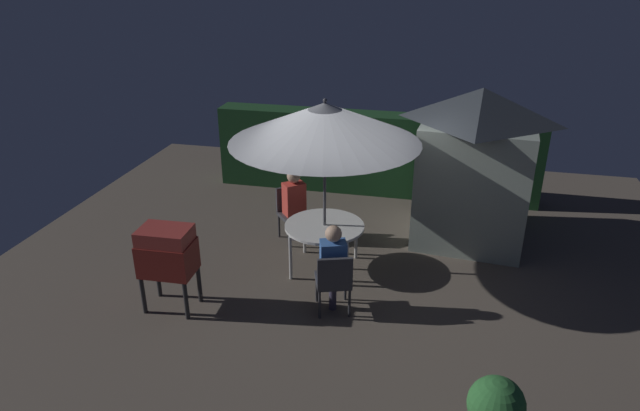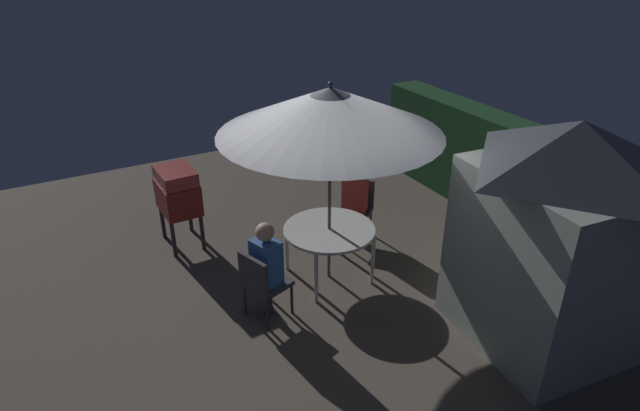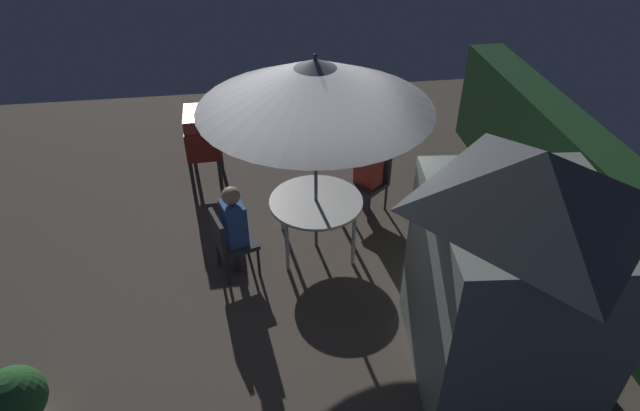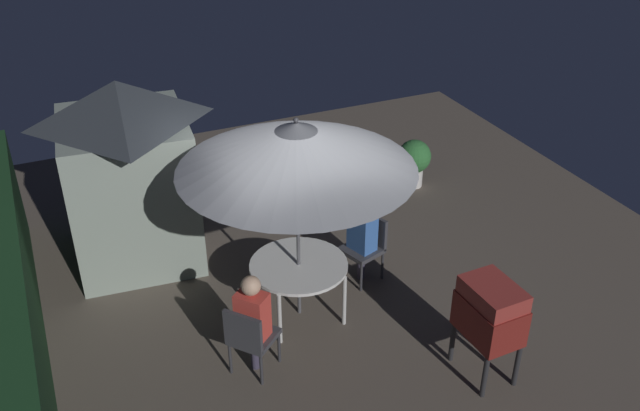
# 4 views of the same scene
# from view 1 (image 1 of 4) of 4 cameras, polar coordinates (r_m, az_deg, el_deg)

# --- Properties ---
(ground_plane) EXTENTS (11.00, 11.00, 0.00)m
(ground_plane) POSITION_cam_1_polar(r_m,az_deg,el_deg) (8.44, 2.21, -7.46)
(ground_plane) COLOR brown
(hedge_backdrop) EXTENTS (6.36, 0.57, 1.62)m
(hedge_backdrop) POSITION_cam_1_polar(r_m,az_deg,el_deg) (11.24, 5.63, 5.29)
(hedge_backdrop) COLOR #193D1E
(hedge_backdrop) RESTS_ON ground
(garden_shed) EXTENTS (1.98, 1.86, 2.58)m
(garden_shed) POSITION_cam_1_polar(r_m,az_deg,el_deg) (9.42, 15.52, 3.97)
(garden_shed) COLOR gray
(garden_shed) RESTS_ON ground
(patio_table) EXTENTS (1.20, 1.20, 0.74)m
(patio_table) POSITION_cam_1_polar(r_m,az_deg,el_deg) (8.37, 0.46, -2.36)
(patio_table) COLOR white
(patio_table) RESTS_ON ground
(patio_umbrella) EXTENTS (2.71, 2.71, 2.66)m
(patio_umbrella) POSITION_cam_1_polar(r_m,az_deg,el_deg) (7.78, 0.50, 8.45)
(patio_umbrella) COLOR #4C4C51
(patio_umbrella) RESTS_ON ground
(bbq_grill) EXTENTS (0.72, 0.52, 1.20)m
(bbq_grill) POSITION_cam_1_polar(r_m,az_deg,el_deg) (7.64, -15.36, -4.67)
(bbq_grill) COLOR maroon
(bbq_grill) RESTS_ON ground
(chair_near_shed) EXTENTS (0.65, 0.65, 0.90)m
(chair_near_shed) POSITION_cam_1_polar(r_m,az_deg,el_deg) (9.39, -2.86, -0.42)
(chair_near_shed) COLOR #38383D
(chair_near_shed) RESTS_ON ground
(chair_far_side) EXTENTS (0.58, 0.59, 0.90)m
(chair_far_side) POSITION_cam_1_polar(r_m,az_deg,el_deg) (7.42, 1.42, -7.53)
(chair_far_side) COLOR #38383D
(chair_far_side) RESTS_ON ground
(potted_plant_by_shed) EXTENTS (0.55, 0.55, 0.81)m
(potted_plant_by_shed) POSITION_cam_1_polar(r_m,az_deg,el_deg) (5.89, 17.48, -19.27)
(potted_plant_by_shed) COLOR silver
(potted_plant_by_shed) RESTS_ON ground
(person_in_red) EXTENTS (0.41, 0.40, 1.26)m
(person_in_red) POSITION_cam_1_polar(r_m,az_deg,el_deg) (9.21, -2.67, 0.87)
(person_in_red) COLOR #CC3D33
(person_in_red) RESTS_ON ground
(person_in_blue) EXTENTS (0.40, 0.33, 1.26)m
(person_in_blue) POSITION_cam_1_polar(r_m,az_deg,el_deg) (7.36, 1.36, -5.44)
(person_in_blue) COLOR #3866B2
(person_in_blue) RESTS_ON ground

